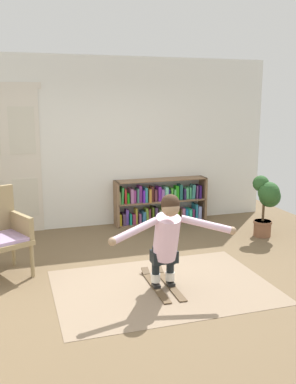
# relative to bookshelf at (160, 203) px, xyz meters

# --- Properties ---
(ground_plane) EXTENTS (7.20, 7.20, 0.00)m
(ground_plane) POSITION_rel_bookshelf_xyz_m (-0.93, -2.39, -0.35)
(ground_plane) COLOR brown
(back_wall) EXTENTS (6.00, 0.10, 2.90)m
(back_wall) POSITION_rel_bookshelf_xyz_m (-0.93, 0.21, 1.10)
(back_wall) COLOR silver
(back_wall) RESTS_ON ground
(double_door) EXTENTS (1.22, 0.05, 2.45)m
(double_door) POSITION_rel_bookshelf_xyz_m (-2.58, 0.15, 0.88)
(double_door) COLOR beige
(double_door) RESTS_ON ground
(rug) EXTENTS (2.53, 1.77, 0.01)m
(rug) POSITION_rel_bookshelf_xyz_m (-0.88, -2.65, -0.35)
(rug) COLOR #8A755E
(rug) RESTS_ON ground
(bookshelf) EXTENTS (1.68, 0.30, 0.80)m
(bookshelf) POSITION_rel_bookshelf_xyz_m (0.00, 0.00, 0.00)
(bookshelf) COLOR #7E6045
(bookshelf) RESTS_ON ground
(potted_plant) EXTENTS (0.46, 0.44, 1.00)m
(potted_plant) POSITION_rel_bookshelf_xyz_m (1.35, -1.32, 0.27)
(potted_plant) COLOR brown
(potted_plant) RESTS_ON ground
(skis_pair) EXTENTS (0.29, 0.94, 0.07)m
(skis_pair) POSITION_rel_bookshelf_xyz_m (-0.88, -2.62, -0.33)
(skis_pair) COLOR brown
(skis_pair) RESTS_ON rug
(person_skier) EXTENTS (1.45, 0.55, 1.09)m
(person_skier) POSITION_rel_bookshelf_xyz_m (-0.88, -2.78, 0.32)
(person_skier) COLOR white
(person_skier) RESTS_ON skis_pair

